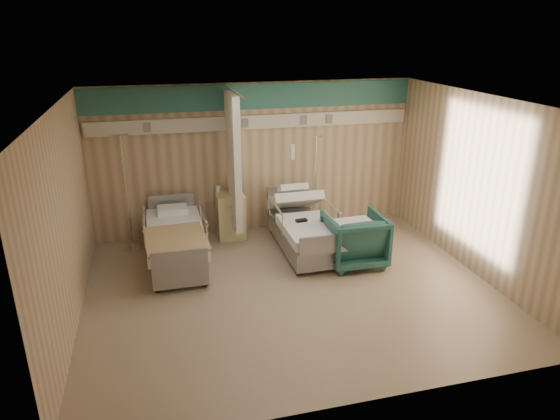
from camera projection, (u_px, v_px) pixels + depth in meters
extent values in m
cube|color=tan|center=(291.00, 289.00, 7.53)|extent=(6.00, 5.00, 0.00)
cube|color=tan|center=(255.00, 159.00, 9.31)|extent=(6.00, 0.04, 2.80)
cube|color=tan|center=(362.00, 286.00, 4.77)|extent=(6.00, 0.04, 2.80)
cube|color=tan|center=(65.00, 222.00, 6.34)|extent=(0.04, 5.00, 2.80)
cube|color=tan|center=(477.00, 186.00, 7.74)|extent=(0.04, 5.00, 2.80)
cube|color=white|center=(292.00, 102.00, 6.55)|extent=(6.00, 5.00, 0.04)
cube|color=#2C685F|center=(254.00, 96.00, 8.89)|extent=(6.00, 0.04, 0.45)
cube|color=beige|center=(255.00, 122.00, 9.02)|extent=(5.88, 0.08, 0.25)
cylinder|color=silver|center=(235.00, 91.00, 7.90)|extent=(0.03, 1.80, 0.03)
cube|color=#EDE8CF|center=(234.00, 162.00, 8.66)|extent=(0.12, 0.90, 2.35)
cube|color=#DAC888|center=(231.00, 216.00, 9.25)|extent=(0.50, 0.48, 0.85)
imported|color=#20504B|center=(354.00, 239.00, 8.22)|extent=(0.94, 0.97, 0.87)
cube|color=silver|center=(356.00, 214.00, 8.00)|extent=(0.62, 0.55, 0.07)
cylinder|color=silver|center=(314.00, 226.00, 9.85)|extent=(0.33, 0.33, 0.03)
cylinder|color=silver|center=(315.00, 183.00, 9.54)|extent=(0.03, 0.03, 1.81)
cylinder|color=silver|center=(316.00, 137.00, 9.22)|extent=(0.22, 0.03, 0.03)
cylinder|color=silver|center=(133.00, 248.00, 8.90)|extent=(0.37, 0.37, 0.03)
cylinder|color=silver|center=(127.00, 194.00, 8.55)|extent=(0.03, 0.03, 2.06)
cylinder|color=silver|center=(120.00, 135.00, 8.19)|extent=(0.25, 0.03, 0.03)
cube|color=black|center=(301.00, 220.00, 8.42)|extent=(0.20, 0.10, 0.04)
cube|color=tan|center=(176.00, 239.00, 7.69)|extent=(0.98, 1.20, 0.04)
cube|color=black|center=(235.00, 189.00, 9.18)|extent=(0.25, 0.18, 0.12)
cylinder|color=white|center=(218.00, 189.00, 9.16)|extent=(0.10, 0.10, 0.13)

